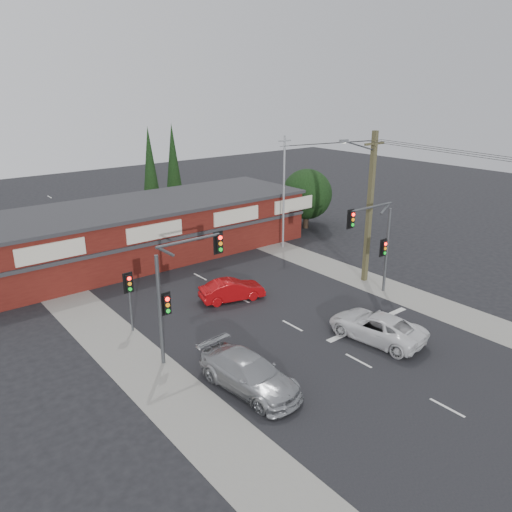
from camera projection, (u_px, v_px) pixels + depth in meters
ground at (305, 332)px, 26.99m from camera, size 120.00×120.00×0.00m
road_strip at (248, 302)px, 30.68m from camera, size 14.00×70.00×0.01m
verge_left at (118, 345)px, 25.68m from camera, size 3.00×70.00×0.02m
verge_right at (342, 272)px, 35.69m from camera, size 3.00×70.00×0.02m
stop_line at (369, 324)px, 27.93m from camera, size 6.50×0.35×0.01m
white_suv at (376, 327)px, 26.09m from camera, size 3.07×5.42×1.43m
silver_suv at (249, 374)px, 21.77m from camera, size 2.62×5.44×1.53m
red_sedan at (232, 290)px, 30.86m from camera, size 4.24×2.39×1.32m
lane_dashes at (183, 268)px, 36.50m from camera, size 0.12×63.34×0.01m
shop_building at (143, 230)px, 38.26m from camera, size 27.30×8.40×4.22m
tree_cluster at (305, 196)px, 46.11m from camera, size 5.90×5.10×5.50m
conifer_near at (150, 169)px, 45.00m from camera, size 1.80×1.80×9.25m
conifer_far at (173, 163)px, 48.54m from camera, size 1.80×1.80×9.25m
traffic_mast_left at (179, 282)px, 23.40m from camera, size 3.77×0.27×5.97m
traffic_mast_right at (377, 236)px, 30.48m from camera, size 3.96×0.27×5.97m
pedestal_signal at (129, 290)px, 26.40m from camera, size 0.55×0.27×3.38m
utility_pole at (369, 203)px, 32.36m from camera, size 4.38×0.59×10.00m
steel_pole at (284, 191)px, 39.62m from camera, size 1.20×0.16×9.00m
power_lines at (454, 155)px, 27.20m from camera, size 2.01×29.00×1.22m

